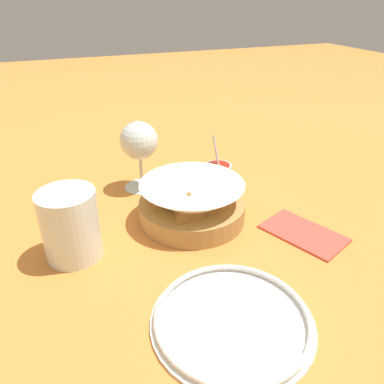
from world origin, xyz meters
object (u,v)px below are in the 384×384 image
Objects in this scene: sauce_cup at (218,171)px; beer_mug at (71,227)px; side_plate at (232,319)px; food_basket at (191,203)px; wine_glass at (139,143)px.

sauce_cup is 0.38m from beer_mug.
sauce_cup is 0.44× the size of side_plate.
food_basket is at bearing -82.86° from beer_mug.
side_plate is at bearing -142.48° from beer_mug.
sauce_cup is at bearing -97.37° from wine_glass.
wine_glass is (0.16, 0.05, 0.07)m from food_basket.
beer_mug is at bearing 97.14° from food_basket.
side_plate is at bearing 157.26° from sauce_cup.
wine_glass is at bearing 1.35° from side_plate.
food_basket is 0.19m from sauce_cup.
beer_mug is 0.29m from side_plate.
beer_mug is at bearing 37.52° from side_plate.
side_plate is (-0.40, 0.17, -0.01)m from sauce_cup.
beer_mug is at bearing 139.04° from wine_glass.
wine_glass is at bearing 18.11° from food_basket.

